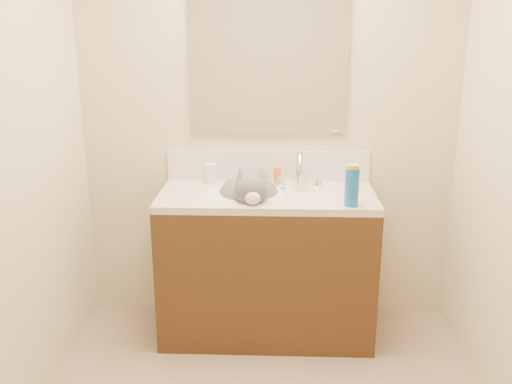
# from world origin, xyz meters

# --- Properties ---
(room_shell) EXTENTS (2.24, 2.54, 2.52)m
(room_shell) POSITION_xyz_m (0.00, 0.00, 1.49)
(room_shell) COLOR beige
(room_shell) RESTS_ON ground
(vanity_cabinet) EXTENTS (1.20, 0.55, 0.82)m
(vanity_cabinet) POSITION_xyz_m (0.00, 0.97, 0.41)
(vanity_cabinet) COLOR #3D2411
(vanity_cabinet) RESTS_ON ground
(counter_slab) EXTENTS (1.20, 0.55, 0.04)m
(counter_slab) POSITION_xyz_m (0.00, 0.97, 0.84)
(counter_slab) COLOR beige
(counter_slab) RESTS_ON vanity_cabinet
(basin) EXTENTS (0.45, 0.36, 0.14)m
(basin) POSITION_xyz_m (-0.12, 0.94, 0.79)
(basin) COLOR silver
(basin) RESTS_ON vanity_cabinet
(faucet) EXTENTS (0.28, 0.20, 0.21)m
(faucet) POSITION_xyz_m (0.18, 1.11, 0.95)
(faucet) COLOR silver
(faucet) RESTS_ON counter_slab
(cat) EXTENTS (0.43, 0.50, 0.35)m
(cat) POSITION_xyz_m (-0.10, 0.97, 0.85)
(cat) COLOR #514F52
(cat) RESTS_ON basin
(backsplash) EXTENTS (1.20, 0.02, 0.18)m
(backsplash) POSITION_xyz_m (0.00, 1.24, 0.95)
(backsplash) COLOR silver
(backsplash) RESTS_ON counter_slab
(mirror) EXTENTS (0.90, 0.02, 0.80)m
(mirror) POSITION_xyz_m (0.00, 1.24, 1.54)
(mirror) COLOR white
(mirror) RESTS_ON room_shell
(pill_bottle) EXTENTS (0.08, 0.08, 0.12)m
(pill_bottle) POSITION_xyz_m (-0.33, 1.16, 0.92)
(pill_bottle) COLOR silver
(pill_bottle) RESTS_ON counter_slab
(pill_label) EXTENTS (0.07, 0.07, 0.04)m
(pill_label) POSITION_xyz_m (-0.33, 1.16, 0.90)
(pill_label) COLOR orange
(pill_label) RESTS_ON pill_bottle
(silver_jar) EXTENTS (0.06, 0.06, 0.05)m
(silver_jar) POSITION_xyz_m (-0.02, 1.19, 0.89)
(silver_jar) COLOR #B7B7BC
(silver_jar) RESTS_ON counter_slab
(amber_bottle) EXTENTS (0.05, 0.05, 0.10)m
(amber_bottle) POSITION_xyz_m (0.06, 1.17, 0.91)
(amber_bottle) COLOR orange
(amber_bottle) RESTS_ON counter_slab
(toothbrush) EXTENTS (0.07, 0.14, 0.01)m
(toothbrush) POSITION_xyz_m (0.09, 1.04, 0.87)
(toothbrush) COLOR silver
(toothbrush) RESTS_ON counter_slab
(toothbrush_head) EXTENTS (0.03, 0.03, 0.02)m
(toothbrush_head) POSITION_xyz_m (0.09, 1.04, 0.87)
(toothbrush_head) COLOR #5FA3CB
(toothbrush_head) RESTS_ON counter_slab
(spray_can) EXTENTS (0.09, 0.09, 0.20)m
(spray_can) POSITION_xyz_m (0.44, 0.77, 0.96)
(spray_can) COLOR #175EA7
(spray_can) RESTS_ON counter_slab
(spray_cap) EXTENTS (0.08, 0.08, 0.04)m
(spray_cap) POSITION_xyz_m (0.44, 0.77, 1.06)
(spray_cap) COLOR gold
(spray_cap) RESTS_ON spray_can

